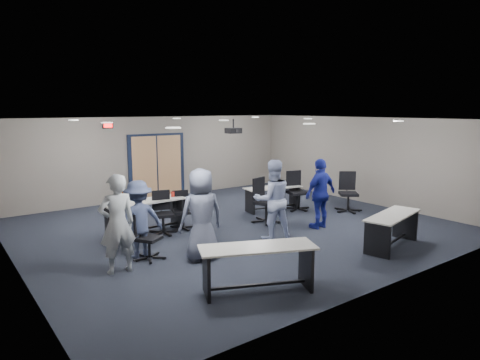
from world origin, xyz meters
TOP-DOWN VIEW (x-y plane):
  - floor at (0.00, 0.00)m, footprint 10.00×10.00m
  - back_wall at (0.00, 4.50)m, footprint 10.00×0.04m
  - front_wall at (0.00, -4.50)m, footprint 10.00×0.04m
  - left_wall at (-5.00, 0.00)m, footprint 0.04×9.00m
  - right_wall at (5.00, 0.00)m, footprint 0.04×9.00m
  - ceiling at (0.00, 0.00)m, footprint 10.00×9.00m
  - double_door at (0.00, 4.46)m, footprint 2.00×0.07m
  - exit_sign at (-1.60, 4.44)m, footprint 0.32×0.07m
  - ceiling_projector at (0.30, 0.50)m, footprint 0.35×0.32m
  - ceiling_can_lights at (0.00, 0.25)m, footprint 6.24×5.74m
  - table_front_left at (-1.98, -3.36)m, footprint 1.99×1.34m
  - table_front_right at (1.78, -3.32)m, footprint 1.89×1.00m
  - table_back_left at (-2.06, 0.86)m, footprint 1.97×0.69m
  - table_back_right at (1.93, 0.79)m, footprint 1.79×0.85m
  - chair_back_a at (-1.75, 0.52)m, footprint 0.80×0.80m
  - chair_back_b at (-1.18, 0.63)m, footprint 0.75×0.75m
  - chair_back_c at (0.89, -0.15)m, footprint 0.91×0.91m
  - chair_back_d at (2.53, 0.39)m, footprint 0.88×0.88m
  - chair_loose_left at (-2.77, -0.91)m, footprint 0.81×0.81m
  - chair_loose_right at (3.57, -0.64)m, footprint 1.02×1.02m
  - person_gray at (-3.50, -1.22)m, footprint 0.68×0.45m
  - person_plaid at (-1.92, -1.53)m, footprint 0.97×0.70m
  - person_lightblue at (0.11, -1.29)m, footprint 1.07×0.96m
  - person_navy at (1.66, -1.33)m, footprint 1.05×0.49m
  - person_back at (-2.88, -0.70)m, footprint 1.04×0.62m

SIDE VIEW (x-z plane):
  - floor at x=0.00m, z-range 0.00..0.00m
  - chair_loose_left at x=-2.77m, z-range 0.00..0.94m
  - chair_back_b at x=-1.18m, z-range 0.00..0.94m
  - table_back_right at x=1.93m, z-range 0.13..0.82m
  - table_front_right at x=1.78m, z-range 0.13..0.86m
  - chair_back_a at x=-1.75m, z-range 0.00..1.03m
  - table_front_left at x=-1.98m, z-range 0.14..0.91m
  - table_back_left at x=-2.06m, z-range 0.01..1.09m
  - chair_back_d at x=2.53m, z-range 0.00..1.14m
  - chair_loose_right at x=3.57m, z-range 0.00..1.15m
  - chair_back_c at x=0.89m, z-range 0.00..1.18m
  - person_back at x=-2.88m, z-range 0.00..1.58m
  - person_navy at x=1.66m, z-range 0.00..1.75m
  - person_gray at x=-3.50m, z-range 0.00..1.83m
  - person_plaid at x=-1.92m, z-range 0.00..1.83m
  - person_lightblue at x=0.11m, z-range 0.00..1.83m
  - double_door at x=0.00m, z-range -0.05..2.15m
  - back_wall at x=0.00m, z-range 0.00..2.70m
  - front_wall at x=0.00m, z-range 0.00..2.70m
  - left_wall at x=-5.00m, z-range 0.00..2.70m
  - right_wall at x=5.00m, z-range 0.00..2.70m
  - ceiling_projector at x=0.30m, z-range 2.22..2.59m
  - exit_sign at x=-1.60m, z-range 2.36..2.54m
  - ceiling_can_lights at x=0.00m, z-range 2.66..2.68m
  - ceiling at x=0.00m, z-range 2.68..2.72m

